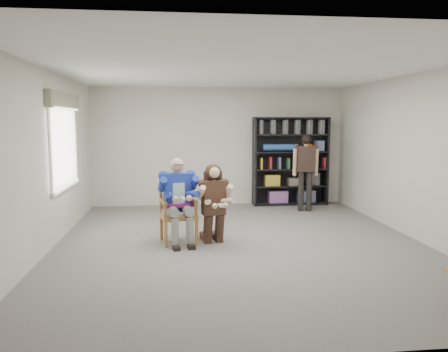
{
  "coord_description": "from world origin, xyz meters",
  "views": [
    {
      "loc": [
        -1.03,
        -6.89,
        1.99
      ],
      "look_at": [
        -0.2,
        0.6,
        1.05
      ],
      "focal_mm": 35.0,
      "sensor_mm": 36.0,
      "label": 1
    }
  ],
  "objects_px": {
    "seated_man": "(178,200)",
    "standing_man": "(305,173)",
    "armchair": "(178,210)",
    "bookshelf": "(290,161)",
    "kneeling_woman": "(214,205)"
  },
  "relations": [
    {
      "from": "seated_man",
      "to": "kneeling_woman",
      "type": "distance_m",
      "value": 0.6
    },
    {
      "from": "armchair",
      "to": "kneeling_woman",
      "type": "relative_size",
      "value": 0.84
    },
    {
      "from": "kneeling_woman",
      "to": "bookshelf",
      "type": "xyz_separation_m",
      "value": [
        2.12,
        3.2,
        0.4
      ]
    },
    {
      "from": "bookshelf",
      "to": "standing_man",
      "type": "height_order",
      "value": "bookshelf"
    },
    {
      "from": "seated_man",
      "to": "kneeling_woman",
      "type": "relative_size",
      "value": 1.09
    },
    {
      "from": "armchair",
      "to": "kneeling_woman",
      "type": "distance_m",
      "value": 0.6
    },
    {
      "from": "armchair",
      "to": "bookshelf",
      "type": "height_order",
      "value": "bookshelf"
    },
    {
      "from": "bookshelf",
      "to": "standing_man",
      "type": "distance_m",
      "value": 0.85
    },
    {
      "from": "seated_man",
      "to": "standing_man",
      "type": "bearing_deg",
      "value": 28.41
    },
    {
      "from": "seated_man",
      "to": "standing_man",
      "type": "height_order",
      "value": "standing_man"
    },
    {
      "from": "armchair",
      "to": "bookshelf",
      "type": "relative_size",
      "value": 0.52
    },
    {
      "from": "armchair",
      "to": "bookshelf",
      "type": "xyz_separation_m",
      "value": [
        2.7,
        3.08,
        0.51
      ]
    },
    {
      "from": "standing_man",
      "to": "bookshelf",
      "type": "bearing_deg",
      "value": 108.62
    },
    {
      "from": "kneeling_woman",
      "to": "standing_man",
      "type": "height_order",
      "value": "standing_man"
    },
    {
      "from": "kneeling_woman",
      "to": "seated_man",
      "type": "bearing_deg",
      "value": 158.01
    }
  ]
}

